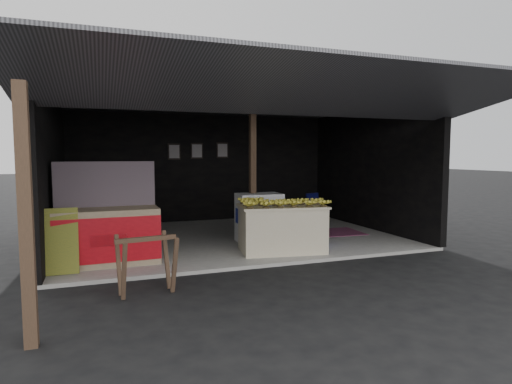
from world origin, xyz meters
name	(u,v)px	position (x,y,z in m)	size (l,w,h in m)	color
ground	(275,267)	(0.00, 0.00, 0.00)	(80.00, 80.00, 0.00)	black
concrete_slab	(231,237)	(0.00, 2.50, 0.03)	(7.00, 5.00, 0.06)	gray
shophouse	(226,142)	(0.00, 2.82, 2.10)	(7.40, 7.29, 3.02)	black
banana_table	(282,228)	(0.47, 0.77, 0.49)	(1.68, 1.18, 0.85)	beige
banana_pile	(282,201)	(0.47, 0.77, 1.00)	(1.43, 0.86, 0.17)	yellow
white_crate	(259,218)	(0.39, 1.75, 0.55)	(0.90, 0.63, 0.98)	white
neighbor_stall	(108,233)	(-2.55, 0.93, 0.56)	(1.62, 0.75, 1.66)	#998466
green_signboard	(55,242)	(-3.30, 0.52, 0.55)	(0.66, 0.04, 0.98)	black
sawhorse	(146,258)	(-2.11, -0.72, 0.49)	(0.79, 0.76, 0.77)	#513828
water_barrel	(318,231)	(1.41, 1.12, 0.32)	(0.36, 0.36, 0.53)	#0D1190
plastic_chair	(315,208)	(2.17, 2.70, 0.56)	(0.51, 0.51, 0.85)	#0A0C39
magenta_rug	(328,233)	(2.20, 2.11, 0.07)	(1.50, 1.00, 0.01)	#801C4C
picture_frames	(198,151)	(-0.17, 4.89, 1.93)	(1.62, 0.04, 0.46)	black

